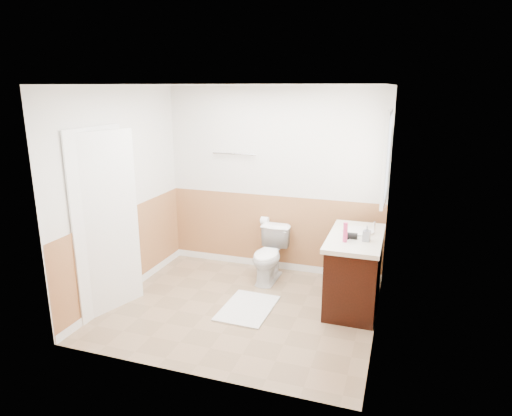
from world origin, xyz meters
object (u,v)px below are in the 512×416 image
(bath_mat, at_px, (248,308))
(lotion_bottle, at_px, (345,232))
(soap_dispenser, at_px, (367,233))
(toilet, at_px, (269,255))
(vanity_cabinet, at_px, (354,273))

(bath_mat, bearing_deg, lotion_bottle, 14.17)
(bath_mat, xyz_separation_m, soap_dispenser, (1.26, 0.36, 0.93))
(bath_mat, bearing_deg, soap_dispenser, 16.12)
(toilet, xyz_separation_m, bath_mat, (0.00, -0.86, -0.34))
(bath_mat, distance_m, lotion_bottle, 1.43)
(vanity_cabinet, bearing_deg, bath_mat, -155.75)
(soap_dispenser, bearing_deg, vanity_cabinet, 128.92)
(soap_dispenser, bearing_deg, toilet, 158.41)
(lotion_bottle, bearing_deg, vanity_cabinet, 68.20)
(toilet, distance_m, lotion_bottle, 1.34)
(toilet, xyz_separation_m, lotion_bottle, (1.04, -0.60, 0.61))
(vanity_cabinet, distance_m, lotion_bottle, 0.62)
(toilet, relative_size, vanity_cabinet, 0.63)
(toilet, bearing_deg, vanity_cabinet, -15.45)
(toilet, xyz_separation_m, vanity_cabinet, (1.14, -0.35, 0.05))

